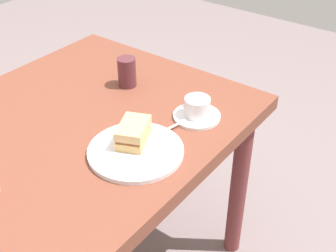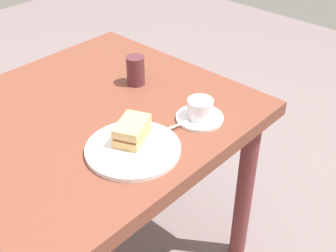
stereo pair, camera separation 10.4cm
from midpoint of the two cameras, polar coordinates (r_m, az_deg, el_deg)
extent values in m
cube|color=brown|center=(1.43, -13.66, -0.26)|extent=(1.03, 0.88, 0.05)
cylinder|color=brown|center=(1.74, 7.39, -7.72)|extent=(0.07, 0.07, 0.70)
cylinder|color=brown|center=(2.10, -9.99, 0.45)|extent=(0.07, 0.07, 0.70)
cylinder|color=white|center=(1.25, -6.55, -3.30)|extent=(0.27, 0.27, 0.01)
cube|color=tan|center=(1.27, -6.78, -1.55)|extent=(0.14, 0.12, 0.03)
cube|color=#AA6441|center=(1.26, -6.83, -0.93)|extent=(0.13, 0.11, 0.01)
cube|color=tan|center=(1.25, -6.88, -0.30)|extent=(0.14, 0.12, 0.03)
cylinder|color=white|center=(1.39, 1.60, 1.22)|extent=(0.15, 0.15, 0.01)
cylinder|color=white|center=(1.37, 1.62, 2.43)|extent=(0.08, 0.08, 0.06)
cylinder|color=#A36D40|center=(1.36, 1.64, 3.35)|extent=(0.07, 0.07, 0.01)
torus|color=white|center=(1.41, 0.89, 3.37)|extent=(0.03, 0.04, 0.04)
cube|color=silver|center=(1.33, -1.68, -0.16)|extent=(0.08, 0.02, 0.00)
ellipsoid|color=silver|center=(1.35, -0.15, 0.64)|extent=(0.03, 0.02, 0.01)
cylinder|color=#56282F|center=(1.55, -7.24, 6.86)|extent=(0.06, 0.06, 0.10)
camera|label=1|loc=(0.05, -92.28, -1.59)|focal=47.38mm
camera|label=2|loc=(0.05, 87.72, 1.59)|focal=47.38mm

